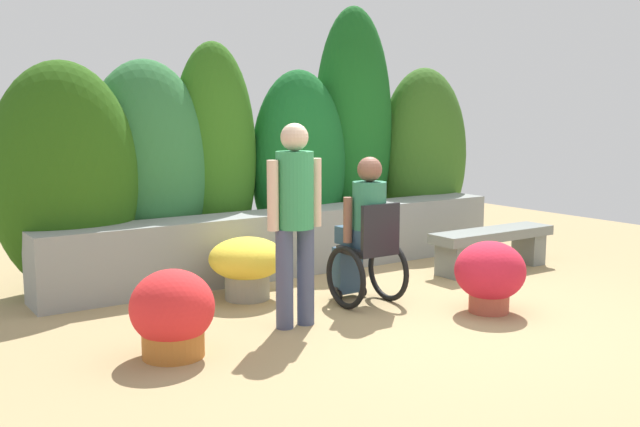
# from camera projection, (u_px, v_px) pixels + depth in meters

# --- Properties ---
(ground_plane) EXTENTS (12.25, 12.25, 0.00)m
(ground_plane) POSITION_uv_depth(u_px,v_px,m) (408.00, 313.00, 6.13)
(ground_plane) COLOR #A1885D
(stone_retaining_wall) EXTENTS (5.35, 0.51, 0.67)m
(stone_retaining_wall) POSITION_uv_depth(u_px,v_px,m) (291.00, 241.00, 7.65)
(stone_retaining_wall) COLOR gray
(stone_retaining_wall) RESTS_ON ground
(hedge_backdrop) EXTENTS (5.98, 1.21, 2.99)m
(hedge_backdrop) POSITION_uv_depth(u_px,v_px,m) (259.00, 159.00, 8.03)
(hedge_backdrop) COLOR #285612
(hedge_backdrop) RESTS_ON ground
(stone_bench) EXTENTS (1.56, 0.39, 0.45)m
(stone_bench) POSITION_uv_depth(u_px,v_px,m) (492.00, 243.00, 7.77)
(stone_bench) COLOR slate
(stone_bench) RESTS_ON ground
(person_in_wheelchair) EXTENTS (0.53, 0.66, 1.33)m
(person_in_wheelchair) POSITION_uv_depth(u_px,v_px,m) (365.00, 236.00, 6.36)
(person_in_wheelchair) COLOR black
(person_in_wheelchair) RESTS_ON ground
(person_standing_companion) EXTENTS (0.49, 0.30, 1.63)m
(person_standing_companion) POSITION_uv_depth(u_px,v_px,m) (295.00, 211.00, 5.64)
(person_standing_companion) COLOR #434B67
(person_standing_companion) RESTS_ON ground
(flower_pot_purple_near) EXTENTS (0.70, 0.70, 0.58)m
(flower_pot_purple_near) POSITION_uv_depth(u_px,v_px,m) (247.00, 264.00, 6.56)
(flower_pot_purple_near) COLOR gray
(flower_pot_purple_near) RESTS_ON ground
(flower_pot_terracotta_by_wall) EXTENTS (0.61, 0.61, 0.62)m
(flower_pot_terracotta_by_wall) POSITION_uv_depth(u_px,v_px,m) (490.00, 275.00, 6.13)
(flower_pot_terracotta_by_wall) COLOR #AC4E3C
(flower_pot_terracotta_by_wall) RESTS_ON ground
(flower_pot_red_accent) EXTENTS (0.60, 0.60, 0.63)m
(flower_pot_red_accent) POSITION_uv_depth(u_px,v_px,m) (172.00, 314.00, 5.01)
(flower_pot_red_accent) COLOR #AF6528
(flower_pot_red_accent) RESTS_ON ground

